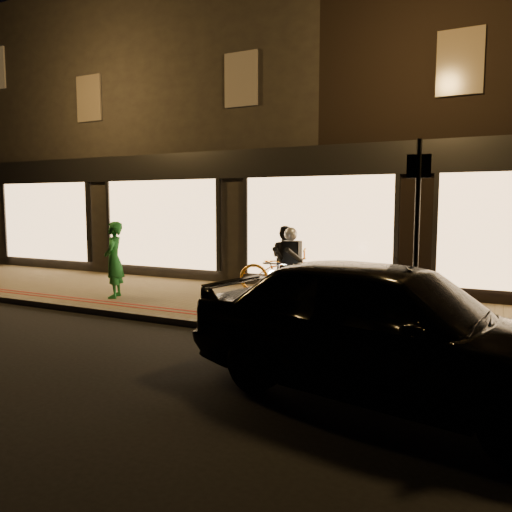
# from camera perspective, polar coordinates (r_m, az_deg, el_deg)

# --- Properties ---
(ground) EXTENTS (90.00, 90.00, 0.00)m
(ground) POSITION_cam_1_polar(r_m,az_deg,el_deg) (8.47, -2.32, -8.81)
(ground) COLOR black
(ground) RESTS_ON ground
(sidewalk) EXTENTS (50.00, 4.00, 0.12)m
(sidewalk) POSITION_cam_1_polar(r_m,az_deg,el_deg) (10.20, 3.12, -5.91)
(sidewalk) COLOR #716346
(sidewalk) RESTS_ON ground
(kerb_stone) EXTENTS (50.00, 0.14, 0.12)m
(kerb_stone) POSITION_cam_1_polar(r_m,az_deg,el_deg) (8.49, -2.16, -8.34)
(kerb_stone) COLOR #59544C
(kerb_stone) RESTS_ON ground
(red_kerb_lines) EXTENTS (50.00, 0.26, 0.01)m
(red_kerb_lines) POSITION_cam_1_polar(r_m,az_deg,el_deg) (8.91, -0.61, -7.24)
(red_kerb_lines) COLOR maroon
(red_kerb_lines) RESTS_ON sidewalk
(building_row) EXTENTS (48.00, 10.11, 8.50)m
(building_row) POSITION_cam_1_polar(r_m,az_deg,el_deg) (16.76, 12.99, 12.99)
(building_row) COLOR black
(building_row) RESTS_ON ground
(motorcycle) EXTENTS (0.60, 1.94, 1.59)m
(motorcycle) POSITION_cam_1_polar(r_m,az_deg,el_deg) (9.63, 3.74, -2.55)
(motorcycle) COLOR black
(motorcycle) RESTS_ON sidewalk
(sign_post) EXTENTS (0.35, 0.09, 3.00)m
(sign_post) POSITION_cam_1_polar(r_m,az_deg,el_deg) (7.91, 17.90, 3.06)
(sign_post) COLOR black
(sign_post) RESTS_ON sidewalk
(bicycle_gold) EXTENTS (2.06, 1.26, 1.02)m
(bicycle_gold) POSITION_cam_1_polar(r_m,az_deg,el_deg) (11.49, 2.94, -1.67)
(bicycle_gold) COLOR orange
(bicycle_gold) RESTS_ON sidewalk
(person_green) EXTENTS (0.63, 0.72, 1.66)m
(person_green) POSITION_cam_1_polar(r_m,az_deg,el_deg) (11.27, -15.93, -0.42)
(person_green) COLOR #1E7133
(person_green) RESTS_ON sidewalk
(person_dark) EXTENTS (0.88, 0.77, 1.52)m
(person_dark) POSITION_cam_1_polar(r_m,az_deg,el_deg) (11.94, 3.35, -0.18)
(person_dark) COLOR black
(person_dark) RESTS_ON sidewalk
(parked_car) EXTENTS (4.95, 2.76, 1.59)m
(parked_car) POSITION_cam_1_polar(r_m,az_deg,el_deg) (5.81, 14.71, -7.80)
(parked_car) COLOR black
(parked_car) RESTS_ON ground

